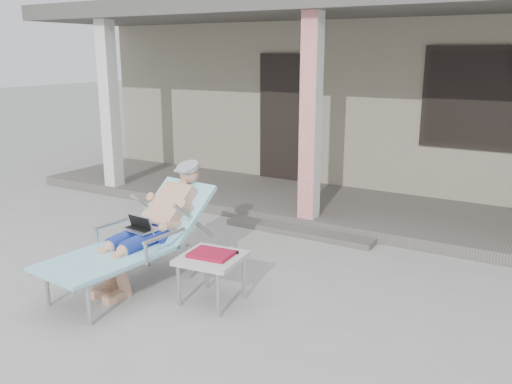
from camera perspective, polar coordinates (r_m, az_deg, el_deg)
The scene contains 7 objects.
ground at distance 5.52m, azimuth -4.16°, elevation -9.79°, with size 60.00×60.00×0.00m, color #9E9E99.
house at distance 11.02m, azimuth 15.52°, elevation 10.85°, with size 10.40×5.40×3.30m.
porch_deck at distance 7.99m, azimuth 8.09°, elevation -1.57°, with size 10.00×2.00×0.15m, color #605B56.
porch_overhang at distance 7.65m, azimuth 8.68°, elevation 18.24°, with size 10.00×2.30×2.85m.
porch_step at distance 7.00m, azimuth 4.45°, elevation -4.13°, with size 2.00×0.30×0.07m, color #605B56.
lounger at distance 5.46m, azimuth -11.86°, elevation -1.86°, with size 0.90×1.94×1.23m.
side_table at distance 5.03m, azimuth -4.70°, elevation -7.17°, with size 0.60×0.60×0.49m.
Camera 1 is at (2.88, -4.13, 2.27)m, focal length 38.00 mm.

